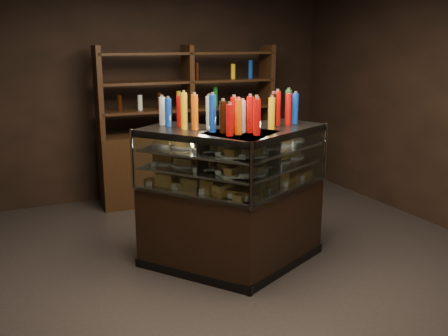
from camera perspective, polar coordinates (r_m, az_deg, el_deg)
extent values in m
plane|color=black|center=(4.89, 1.54, -10.46)|extent=(5.00, 5.00, 0.00)
cube|color=black|center=(6.79, -8.03, 9.54)|extent=(5.00, 0.02, 3.00)
cube|color=black|center=(6.02, 23.63, 7.91)|extent=(0.02, 5.00, 3.00)
cube|color=black|center=(4.69, 4.49, -6.55)|extent=(1.30, 1.01, 0.76)
cube|color=black|center=(4.82, 4.41, -10.33)|extent=(1.34, 1.05, 0.08)
cube|color=black|center=(4.46, 4.71, 4.17)|extent=(1.30, 1.01, 0.06)
cube|color=silver|center=(4.57, 4.58, -1.98)|extent=(1.24, 0.95, 0.02)
cube|color=silver|center=(4.52, 4.63, 0.20)|extent=(1.24, 0.95, 0.02)
cube|color=silver|center=(4.49, 4.67, 2.20)|extent=(1.24, 0.95, 0.02)
cube|color=white|center=(4.34, 7.88, 0.59)|extent=(1.06, 0.49, 0.54)
cylinder|color=silver|center=(4.84, 11.47, 1.86)|extent=(0.03, 0.03, 0.56)
cylinder|color=silver|center=(3.88, 3.14, -0.94)|extent=(0.03, 0.03, 0.56)
cube|color=black|center=(4.59, -2.03, -7.02)|extent=(1.16, 1.28, 0.76)
cube|color=black|center=(4.72, -1.99, -10.87)|extent=(1.19, 1.32, 0.08)
cube|color=black|center=(4.34, -2.13, 3.95)|extent=(1.16, 1.28, 0.06)
cube|color=silver|center=(4.46, -2.07, -2.34)|extent=(1.09, 1.22, 0.02)
cube|color=silver|center=(4.41, -2.09, -0.12)|extent=(1.09, 1.22, 0.02)
cube|color=silver|center=(4.38, -2.11, 1.93)|extent=(1.09, 1.22, 0.02)
cube|color=white|center=(4.14, -4.20, 0.04)|extent=(0.70, 0.94, 0.54)
cylinder|color=silver|center=(3.88, 3.14, -0.94)|extent=(0.03, 0.03, 0.56)
cylinder|color=silver|center=(4.48, -10.42, 0.93)|extent=(0.03, 0.03, 0.56)
cube|color=#AF893F|center=(4.17, 1.00, -2.99)|extent=(0.20, 0.16, 0.06)
cube|color=#AF893F|center=(4.27, 2.18, -2.57)|extent=(0.20, 0.16, 0.06)
cube|color=#AF893F|center=(4.38, 3.30, -2.16)|extent=(0.20, 0.16, 0.06)
cube|color=#AF893F|center=(4.49, 4.37, -1.77)|extent=(0.20, 0.16, 0.06)
cube|color=#AF893F|center=(4.60, 5.39, -1.40)|extent=(0.20, 0.16, 0.06)
cube|color=#AF893F|center=(4.71, 6.36, -1.04)|extent=(0.20, 0.16, 0.06)
cube|color=#AF893F|center=(4.82, 7.29, -0.71)|extent=(0.20, 0.16, 0.06)
cube|color=#AF893F|center=(4.94, 8.17, -0.38)|extent=(0.20, 0.16, 0.06)
cylinder|color=white|center=(4.18, 1.10, -0.70)|extent=(0.24, 0.24, 0.01)
cube|color=#AF893F|center=(4.17, 1.10, -0.24)|extent=(0.19, 0.15, 0.05)
cylinder|color=white|center=(4.34, 2.93, -0.12)|extent=(0.24, 0.24, 0.01)
cube|color=#AF893F|center=(4.34, 2.94, 0.32)|extent=(0.19, 0.15, 0.05)
cylinder|color=white|center=(4.52, 4.63, 0.42)|extent=(0.24, 0.24, 0.01)
cube|color=#AF893F|center=(4.51, 4.64, 0.84)|extent=(0.19, 0.15, 0.05)
cylinder|color=white|center=(4.69, 6.20, 0.91)|extent=(0.24, 0.24, 0.01)
cube|color=#AF893F|center=(4.69, 6.21, 1.32)|extent=(0.19, 0.15, 0.05)
cylinder|color=white|center=(4.88, 7.65, 1.37)|extent=(0.24, 0.24, 0.01)
cube|color=#AF893F|center=(4.87, 7.67, 1.76)|extent=(0.19, 0.15, 0.05)
cylinder|color=white|center=(4.14, 1.11, 1.46)|extent=(0.24, 0.24, 0.02)
cube|color=#AF893F|center=(4.13, 1.11, 1.93)|extent=(0.19, 0.15, 0.05)
cylinder|color=white|center=(4.31, 2.96, 1.96)|extent=(0.24, 0.24, 0.02)
cube|color=#AF893F|center=(4.30, 2.97, 2.41)|extent=(0.19, 0.15, 0.05)
cylinder|color=white|center=(4.48, 4.67, 2.42)|extent=(0.24, 0.24, 0.02)
cube|color=#AF893F|center=(4.47, 4.68, 2.85)|extent=(0.19, 0.15, 0.05)
cylinder|color=white|center=(4.66, 6.25, 2.84)|extent=(0.24, 0.24, 0.02)
cube|color=#AF893F|center=(4.65, 6.26, 3.25)|extent=(0.19, 0.15, 0.05)
cylinder|color=white|center=(4.84, 7.72, 3.23)|extent=(0.24, 0.24, 0.02)
cube|color=#AF893F|center=(4.84, 7.73, 3.63)|extent=(0.19, 0.15, 0.05)
cube|color=#AF893F|center=(4.68, -7.42, -1.16)|extent=(0.18, 0.20, 0.06)
cube|color=#AF893F|center=(4.61, -6.01, -1.38)|extent=(0.18, 0.20, 0.06)
cube|color=#AF893F|center=(4.53, -4.55, -1.61)|extent=(0.18, 0.20, 0.06)
cube|color=#AF893F|center=(4.46, -3.04, -1.84)|extent=(0.18, 0.20, 0.06)
cube|color=#AF893F|center=(4.39, -1.48, -2.09)|extent=(0.18, 0.20, 0.06)
cube|color=#AF893F|center=(4.33, 0.13, -2.34)|extent=(0.18, 0.20, 0.06)
cube|color=#AF893F|center=(4.27, 1.78, -2.59)|extent=(0.18, 0.20, 0.06)
cube|color=#AF893F|center=(4.21, 3.48, -2.85)|extent=(0.18, 0.20, 0.06)
cylinder|color=white|center=(4.64, -6.80, 0.74)|extent=(0.24, 0.24, 0.01)
cube|color=#AF893F|center=(4.63, -6.82, 1.15)|extent=(0.17, 0.19, 0.05)
cylinder|color=white|center=(4.52, -4.51, 0.43)|extent=(0.24, 0.24, 0.01)
cube|color=#AF893F|center=(4.51, -4.52, 0.86)|extent=(0.17, 0.19, 0.05)
cylinder|color=white|center=(4.41, -2.09, 0.10)|extent=(0.24, 0.24, 0.01)
cube|color=#AF893F|center=(4.40, -2.10, 0.54)|extent=(0.17, 0.19, 0.05)
cylinder|color=white|center=(4.30, 0.45, -0.24)|extent=(0.24, 0.24, 0.01)
cube|color=#AF893F|center=(4.30, 0.45, 0.21)|extent=(0.17, 0.19, 0.05)
cylinder|color=white|center=(4.21, 3.11, -0.60)|extent=(0.24, 0.24, 0.01)
cube|color=#AF893F|center=(4.20, 3.11, -0.14)|extent=(0.17, 0.19, 0.05)
cylinder|color=white|center=(4.61, -6.86, 2.69)|extent=(0.24, 0.24, 0.02)
cube|color=#AF893F|center=(4.60, -6.88, 3.11)|extent=(0.17, 0.19, 0.05)
cylinder|color=white|center=(4.49, -4.55, 2.43)|extent=(0.24, 0.24, 0.02)
cube|color=#AF893F|center=(4.48, -4.56, 2.86)|extent=(0.17, 0.19, 0.05)
cylinder|color=white|center=(4.37, -2.11, 2.15)|extent=(0.24, 0.24, 0.02)
cube|color=#AF893F|center=(4.36, -2.12, 2.59)|extent=(0.17, 0.19, 0.05)
cylinder|color=white|center=(4.27, 0.45, 1.86)|extent=(0.24, 0.24, 0.02)
cube|color=#AF893F|center=(4.26, 0.45, 2.31)|extent=(0.17, 0.19, 0.05)
cylinder|color=white|center=(4.17, 3.14, 1.54)|extent=(0.24, 0.24, 0.02)
cube|color=#AF893F|center=(4.16, 3.14, 2.01)|extent=(0.17, 0.19, 0.05)
cylinder|color=#D8590A|center=(4.04, 0.71, 5.62)|extent=(0.06, 0.06, 0.28)
cylinder|color=silver|center=(4.02, 0.72, 7.74)|extent=(0.03, 0.03, 0.02)
cylinder|color=yellow|center=(4.12, 1.58, 5.78)|extent=(0.06, 0.06, 0.28)
cylinder|color=silver|center=(4.10, 1.60, 7.85)|extent=(0.03, 0.03, 0.02)
cylinder|color=silver|center=(4.20, 2.42, 5.93)|extent=(0.06, 0.06, 0.28)
cylinder|color=silver|center=(4.18, 2.44, 7.96)|extent=(0.03, 0.03, 0.02)
cylinder|color=#147223|center=(4.27, 3.22, 6.07)|extent=(0.06, 0.06, 0.28)
cylinder|color=silver|center=(4.25, 3.25, 8.07)|extent=(0.03, 0.03, 0.02)
cylinder|color=#0F38B2|center=(4.35, 4.00, 6.20)|extent=(0.06, 0.06, 0.28)
cylinder|color=silver|center=(4.33, 4.04, 8.17)|extent=(0.03, 0.03, 0.02)
cylinder|color=black|center=(4.43, 4.75, 6.33)|extent=(0.06, 0.06, 0.28)
cylinder|color=silver|center=(4.41, 4.79, 8.26)|extent=(0.03, 0.03, 0.02)
cylinder|color=#B20C0A|center=(4.51, 5.48, 6.46)|extent=(0.06, 0.06, 0.28)
cylinder|color=silver|center=(4.49, 5.52, 8.36)|extent=(0.03, 0.03, 0.02)
cylinder|color=#D8590A|center=(4.59, 6.18, 6.58)|extent=(0.06, 0.06, 0.28)
cylinder|color=silver|center=(4.57, 6.23, 8.44)|extent=(0.03, 0.03, 0.02)
cylinder|color=yellow|center=(4.67, 6.85, 6.69)|extent=(0.06, 0.06, 0.28)
cylinder|color=silver|center=(4.65, 6.91, 8.52)|extent=(0.03, 0.03, 0.02)
cylinder|color=silver|center=(4.75, 7.51, 6.80)|extent=(0.06, 0.06, 0.28)
cylinder|color=silver|center=(4.73, 7.57, 8.60)|extent=(0.03, 0.03, 0.02)
cylinder|color=#147223|center=(4.83, 8.14, 6.91)|extent=(0.06, 0.06, 0.28)
cylinder|color=silver|center=(4.82, 8.20, 8.68)|extent=(0.03, 0.03, 0.02)
cylinder|color=#D8590A|center=(4.58, -7.46, 6.53)|extent=(0.06, 0.06, 0.28)
cylinder|color=silver|center=(4.56, -7.52, 8.40)|extent=(0.03, 0.03, 0.02)
cylinder|color=yellow|center=(4.53, -6.45, 6.47)|extent=(0.06, 0.06, 0.28)
cylinder|color=silver|center=(4.51, -6.50, 8.35)|extent=(0.03, 0.03, 0.02)
cylinder|color=silver|center=(4.47, -5.41, 6.40)|extent=(0.06, 0.06, 0.28)
cylinder|color=silver|center=(4.45, -5.45, 8.31)|extent=(0.03, 0.03, 0.02)
cylinder|color=#147223|center=(4.42, -4.35, 6.32)|extent=(0.06, 0.06, 0.28)
cylinder|color=silver|center=(4.40, -4.38, 8.26)|extent=(0.03, 0.03, 0.02)
cylinder|color=#0F38B2|center=(4.37, -3.26, 6.25)|extent=(0.06, 0.06, 0.28)
cylinder|color=silver|center=(4.35, -3.29, 8.21)|extent=(0.03, 0.03, 0.02)
cylinder|color=black|center=(4.32, -2.15, 6.17)|extent=(0.06, 0.06, 0.28)
cylinder|color=silver|center=(4.30, -2.17, 8.15)|extent=(0.03, 0.03, 0.02)
cylinder|color=#B20C0A|center=(4.27, -1.01, 6.08)|extent=(0.06, 0.06, 0.28)
cylinder|color=silver|center=(4.25, -1.02, 8.09)|extent=(0.03, 0.03, 0.02)
cylinder|color=#D8590A|center=(4.22, 0.15, 5.99)|extent=(0.06, 0.06, 0.28)
cylinder|color=silver|center=(4.20, 0.15, 8.02)|extent=(0.03, 0.03, 0.02)
cylinder|color=yellow|center=(4.18, 1.34, 5.90)|extent=(0.06, 0.06, 0.28)
cylinder|color=silver|center=(4.16, 1.35, 7.95)|extent=(0.03, 0.03, 0.02)
cylinder|color=silver|center=(4.13, 2.55, 5.80)|extent=(0.06, 0.06, 0.28)
cylinder|color=silver|center=(4.12, 2.57, 7.87)|extent=(0.03, 0.03, 0.02)
cylinder|color=#147223|center=(4.09, 3.79, 5.70)|extent=(0.06, 0.06, 0.28)
cylinder|color=silver|center=(4.07, 3.82, 7.79)|extent=(0.03, 0.03, 0.02)
cylinder|color=black|center=(5.37, 8.27, -7.35)|extent=(0.21, 0.21, 0.16)
cone|color=#1A5E2B|center=(5.27, 8.39, -4.34)|extent=(0.32, 0.32, 0.44)
cone|color=#1A5E2B|center=(5.23, 8.44, -2.83)|extent=(0.25, 0.25, 0.31)
cube|color=black|center=(6.64, -3.99, 0.34)|extent=(2.33, 0.53, 0.90)
cube|color=black|center=(6.21, -14.17, 8.36)|extent=(0.08, 0.38, 1.10)
cube|color=black|center=(6.47, -4.14, 8.97)|extent=(0.08, 0.38, 1.10)
cube|color=black|center=(6.90, 4.89, 9.29)|extent=(0.08, 0.38, 1.10)
cube|color=black|center=(6.50, -4.10, 6.77)|extent=(2.28, 0.49, 0.03)
cube|color=black|center=(6.46, -4.16, 9.85)|extent=(2.28, 0.49, 0.03)
cube|color=black|center=(6.44, -4.22, 12.95)|extent=(2.28, 0.49, 0.03)
cylinder|color=#D8590A|center=(6.26, -11.84, 7.38)|extent=(0.06, 0.06, 0.22)
cylinder|color=yellow|center=(6.31, -9.59, 7.54)|extent=(0.06, 0.06, 0.22)
cylinder|color=silver|center=(6.37, -7.37, 7.68)|extent=(0.06, 0.06, 0.22)
cylinder|color=#147223|center=(6.44, -5.19, 7.81)|extent=(0.06, 0.06, 0.22)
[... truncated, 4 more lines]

